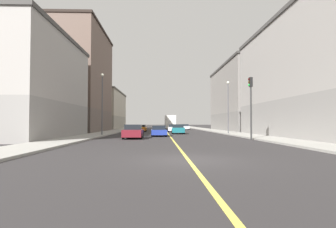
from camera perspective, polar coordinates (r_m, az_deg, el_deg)
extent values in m
plane|color=#2D2B2B|center=(11.94, 4.27, -9.63)|extent=(400.00, 400.00, 0.00)
cube|color=#9E9B93|center=(61.71, 8.14, -3.25)|extent=(3.38, 168.00, 0.15)
cube|color=#9E9B93|center=(61.33, -9.45, -3.26)|extent=(3.38, 168.00, 0.15)
cube|color=#E5D14C|center=(60.80, -0.63, -3.36)|extent=(0.16, 154.00, 0.01)
cube|color=gray|center=(33.36, 28.69, -0.92)|extent=(9.18, 23.60, 4.04)
cube|color=#9E9993|center=(34.03, 28.53, 9.81)|extent=(9.18, 23.60, 8.63)
cube|color=#474442|center=(35.21, 28.41, 17.03)|extent=(9.48, 23.90, 0.40)
cube|color=slate|center=(55.81, 15.86, -1.66)|extent=(9.18, 22.62, 3.46)
cube|color=gray|center=(56.17, 15.81, 4.76)|extent=(9.18, 22.62, 9.09)
cube|color=#3B3937|center=(56.91, 15.76, 9.51)|extent=(9.48, 22.92, 0.40)
cube|color=gray|center=(32.36, -28.30, -1.18)|extent=(9.18, 16.54, 3.74)
cube|color=#9E9993|center=(32.83, -28.16, 8.11)|extent=(9.18, 16.54, 6.87)
cube|color=#474442|center=(33.64, -28.06, 14.22)|extent=(9.48, 16.84, 0.40)
cube|color=brown|center=(49.49, -18.77, -1.43)|extent=(9.18, 17.27, 3.78)
cube|color=brown|center=(50.30, -18.66, 8.58)|extent=(9.18, 17.27, 13.70)
cube|color=#2B221D|center=(52.03, -18.58, 16.24)|extent=(9.48, 17.57, 0.40)
cube|color=#9D9688|center=(70.13, -13.69, -1.80)|extent=(9.18, 20.60, 3.20)
cube|color=#BCB29E|center=(70.27, -13.66, 1.90)|extent=(9.18, 20.60, 5.88)
cube|color=#545047|center=(70.54, -13.64, 4.44)|extent=(9.48, 20.90, 0.40)
cylinder|color=#2D2D2D|center=(26.38, 17.11, 0.13)|extent=(0.16, 0.16, 4.98)
cube|color=black|center=(26.64, 17.05, 6.47)|extent=(0.28, 0.32, 0.90)
sphere|color=#320404|center=(26.63, 16.72, 7.05)|extent=(0.20, 0.20, 0.20)
sphere|color=#352204|center=(26.59, 16.73, 6.46)|extent=(0.20, 0.20, 0.20)
sphere|color=green|center=(26.55, 16.73, 5.86)|extent=(0.20, 0.20, 0.20)
cylinder|color=#4C4C51|center=(38.48, 12.58, 1.16)|extent=(0.14, 0.14, 6.91)
sphere|color=#EAEACC|center=(38.83, 12.54, 6.48)|extent=(0.36, 0.36, 0.36)
cylinder|color=#4C4C51|center=(34.19, -13.72, 1.79)|extent=(0.14, 0.14, 7.21)
sphere|color=#EAEACC|center=(34.63, -13.67, 8.00)|extent=(0.36, 0.36, 0.36)
cube|color=white|center=(48.07, 1.09, -3.12)|extent=(1.90, 4.64, 0.64)
cube|color=black|center=(48.05, 1.09, -2.46)|extent=(1.62, 1.99, 0.47)
cylinder|color=black|center=(49.49, 0.10, -3.34)|extent=(0.23, 0.64, 0.64)
cylinder|color=black|center=(49.53, 1.98, -3.34)|extent=(0.23, 0.64, 0.64)
cylinder|color=black|center=(46.64, 0.13, -3.44)|extent=(0.23, 0.64, 0.64)
cylinder|color=black|center=(46.68, 2.13, -3.43)|extent=(0.23, 0.64, 0.64)
cube|color=#196670|center=(39.58, 2.11, -3.36)|extent=(1.90, 4.26, 0.69)
cube|color=black|center=(39.69, 2.10, -2.52)|extent=(1.62, 1.82, 0.47)
cylinder|color=black|center=(40.87, 0.91, -3.66)|extent=(0.24, 0.65, 0.64)
cylinder|color=black|center=(40.92, 3.17, -3.66)|extent=(0.24, 0.65, 0.64)
cylinder|color=black|center=(38.26, 0.97, -3.79)|extent=(0.24, 0.65, 0.64)
cylinder|color=black|center=(38.32, 3.39, -3.78)|extent=(0.24, 0.65, 0.64)
cube|color=#23389E|center=(32.36, -1.99, -3.81)|extent=(1.95, 4.14, 0.57)
cube|color=black|center=(32.30, -1.98, -2.87)|extent=(1.64, 1.84, 0.49)
cylinder|color=black|center=(33.61, -3.46, -4.05)|extent=(0.25, 0.65, 0.64)
cylinder|color=black|center=(33.67, -0.68, -4.05)|extent=(0.25, 0.65, 0.64)
cylinder|color=black|center=(31.09, -3.40, -4.23)|extent=(0.25, 0.65, 0.64)
cylinder|color=black|center=(31.15, -0.40, -4.23)|extent=(0.25, 0.65, 0.64)
cube|color=maroon|center=(27.84, -7.35, -3.99)|extent=(1.90, 4.21, 0.70)
cube|color=black|center=(27.95, -7.32, -2.74)|extent=(1.66, 1.98, 0.51)
cylinder|color=black|center=(29.23, -8.79, -4.37)|extent=(0.22, 0.64, 0.64)
cylinder|color=black|center=(29.08, -5.44, -4.39)|extent=(0.22, 0.64, 0.64)
cylinder|color=black|center=(26.65, -9.44, -4.61)|extent=(0.22, 0.64, 0.64)
cylinder|color=black|center=(26.49, -5.76, -4.64)|extent=(0.22, 0.64, 0.64)
cube|color=orange|center=(49.29, -5.67, -3.09)|extent=(1.91, 4.47, 0.63)
cube|color=black|center=(49.21, -5.68, -2.50)|extent=(1.65, 2.30, 0.41)
cylinder|color=black|center=(50.74, -6.48, -3.30)|extent=(0.23, 0.64, 0.64)
cylinder|color=black|center=(50.61, -4.60, -3.31)|extent=(0.23, 0.64, 0.64)
cylinder|color=black|center=(48.01, -6.81, -3.38)|extent=(0.23, 0.64, 0.64)
cylinder|color=black|center=(47.86, -4.81, -3.39)|extent=(0.23, 0.64, 0.64)
cube|color=silver|center=(61.24, 3.57, -2.84)|extent=(1.85, 3.98, 0.65)
cube|color=black|center=(61.31, 3.57, -2.34)|extent=(1.60, 1.75, 0.41)
cylinder|color=black|center=(62.41, 2.73, -3.03)|extent=(0.23, 0.64, 0.64)
cylinder|color=black|center=(62.54, 4.23, -3.03)|extent=(0.23, 0.64, 0.64)
cylinder|color=black|center=(59.96, 2.89, -3.08)|extent=(0.23, 0.64, 0.64)
cylinder|color=black|center=(60.09, 4.45, -3.07)|extent=(0.23, 0.64, 0.64)
cube|color=beige|center=(64.15, 0.34, -2.11)|extent=(2.35, 1.89, 1.93)
cube|color=silver|center=(60.57, 0.47, -1.63)|extent=(2.35, 4.45, 2.79)
cylinder|color=black|center=(63.79, -0.61, -2.89)|extent=(0.30, 0.90, 0.90)
cylinder|color=black|center=(63.87, 1.32, -2.89)|extent=(0.30, 0.90, 0.90)
cylinder|color=black|center=(59.61, -0.53, -2.96)|extent=(0.30, 0.90, 0.90)
cylinder|color=black|center=(59.69, 1.54, -2.96)|extent=(0.30, 0.90, 0.90)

